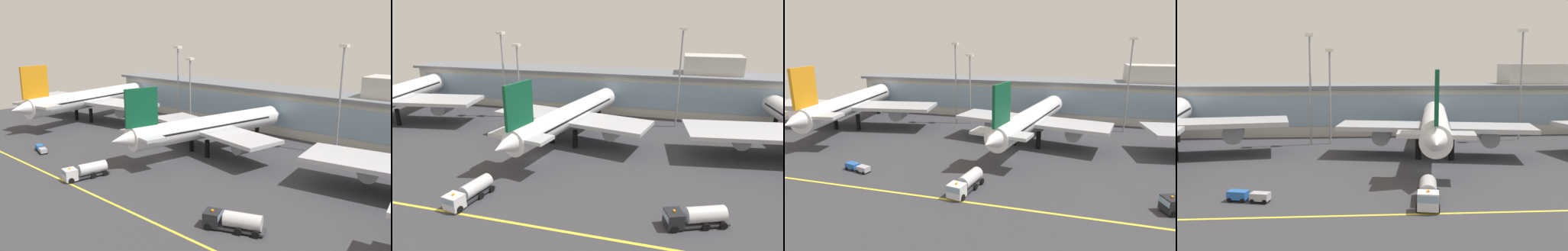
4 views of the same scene
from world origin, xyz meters
TOP-DOWN VIEW (x-y plane):
  - ground_plane at (0.00, 0.00)m, footprint 180.00×180.00m
  - taxiway_centreline_stripe at (0.00, -22.00)m, footprint 144.00×0.50m
  - terminal_building at (1.79, 42.69)m, footprint 122.46×14.00m
  - airliner_near_right at (2.89, 11.68)m, footprint 38.52×50.35m
  - baggage_tug_near at (-27.45, -15.45)m, footprint 5.80×2.97m
  - service_truck_far at (-4.16, -18.30)m, footprint 4.37×9.34m
  - apron_light_mast_west at (-17.51, 27.23)m, footprint 1.80×1.80m
  - apron_light_mast_centre at (26.77, 29.74)m, footprint 1.80×1.80m
  - apron_light_mast_east at (-21.76, 26.49)m, footprint 1.80×1.80m

SIDE VIEW (x-z plane):
  - ground_plane at x=0.00m, z-range 0.00..0.00m
  - taxiway_centreline_stripe at x=0.00m, z-range 0.00..0.01m
  - baggage_tug_near at x=-27.45m, z-range 0.09..1.49m
  - service_truck_far at x=-4.16m, z-range 0.06..2.96m
  - airliner_near_right at x=2.89m, z-range -2.30..14.79m
  - terminal_building at x=1.79m, z-range -2.11..15.55m
  - apron_light_mast_west at x=-17.51m, z-range 3.50..24.58m
  - apron_light_mast_east at x=-21.76m, z-range 3.68..28.02m
  - apron_light_mast_centre at x=26.77m, z-range 3.75..29.46m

